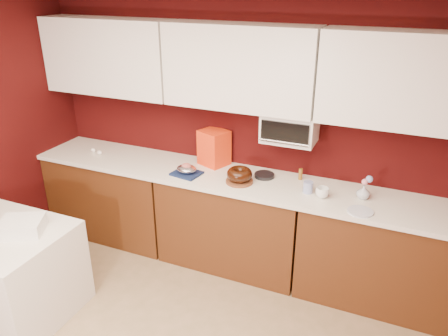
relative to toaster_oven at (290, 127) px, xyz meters
name	(u,v)px	position (x,y,z in m)	size (l,w,h in m)	color
wall_back	(246,130)	(-0.45, 0.15, -0.12)	(4.00, 0.02, 2.50)	#360707
base_cabinet_left	(115,196)	(-1.78, -0.17, -0.95)	(1.31, 0.58, 0.86)	#4C260F
base_cabinet_center	(232,222)	(-0.45, -0.17, -0.95)	(1.31, 0.58, 0.86)	#4C260F
base_cabinet_right	(381,255)	(0.88, -0.17, -0.95)	(1.31, 0.58, 0.86)	#4C260F
countertop	(233,179)	(-0.45, -0.17, -0.49)	(4.00, 0.62, 0.04)	silver
upper_cabinet_left	(109,57)	(-1.78, -0.02, 0.48)	(1.31, 0.33, 0.70)	white
upper_cabinet_center	(240,67)	(-0.45, -0.02, 0.48)	(1.31, 0.33, 0.70)	white
upper_cabinet_right	(411,81)	(0.88, -0.02, 0.48)	(1.31, 0.33, 0.70)	white
toaster_oven	(290,127)	(0.00, 0.00, 0.00)	(0.45, 0.30, 0.25)	white
toaster_oven_door	(285,133)	(0.00, -0.16, 0.00)	(0.40, 0.02, 0.18)	black
toaster_oven_handle	(284,142)	(0.00, -0.18, -0.07)	(0.02, 0.02, 0.42)	silver
dining_table	(8,272)	(-1.85, -1.50, -1.00)	(1.00, 0.80, 0.75)	silver
cake_base	(239,181)	(-0.35, -0.25, -0.46)	(0.24, 0.24, 0.02)	brown
bundt_cake	(239,174)	(-0.35, -0.25, -0.40)	(0.22, 0.22, 0.09)	black
navy_towel	(187,173)	(-0.85, -0.28, -0.47)	(0.25, 0.21, 0.02)	#121F44
foil_ham_nest	(187,169)	(-0.85, -0.28, -0.42)	(0.18, 0.15, 0.07)	silver
roasted_ham	(186,166)	(-0.85, -0.28, -0.40)	(0.09, 0.08, 0.06)	#C36259
pandoro_box	(214,148)	(-0.73, 0.04, -0.31)	(0.24, 0.22, 0.33)	red
dark_pan	(264,175)	(-0.19, -0.05, -0.46)	(0.18, 0.18, 0.03)	black
coffee_mug	(322,192)	(0.36, -0.24, -0.42)	(0.09, 0.09, 0.10)	white
blue_jar	(308,187)	(0.24, -0.20, -0.43)	(0.08, 0.08, 0.10)	#1B3599
flower_vase	(363,191)	(0.67, -0.13, -0.41)	(0.09, 0.09, 0.13)	silver
flower_pink	(365,182)	(0.67, -0.13, -0.33)	(0.05, 0.05, 0.05)	pink
flower_blue	(369,179)	(0.70, -0.11, -0.30)	(0.06, 0.06, 0.06)	#869AD7
china_plate	(360,211)	(0.68, -0.37, -0.47)	(0.20, 0.20, 0.01)	silver
amber_bottle	(300,174)	(0.12, 0.02, -0.42)	(0.03, 0.03, 0.10)	brown
egg_left	(100,152)	(-1.89, -0.20, -0.45)	(0.05, 0.04, 0.04)	white
egg_right	(93,150)	(-1.99, -0.17, -0.45)	(0.05, 0.04, 0.04)	white
newspaper_stack	(22,226)	(-1.66, -1.44, -0.57)	(0.31, 0.25, 0.11)	white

